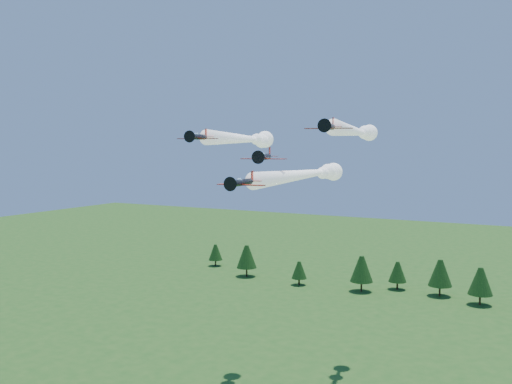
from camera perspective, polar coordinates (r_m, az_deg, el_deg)
The scene contains 5 objects.
plane_lead at distance 103.74m, azimuth 5.27°, elevation 1.82°, with size 8.24×49.56×3.70m.
plane_left at distance 113.25m, azimuth -0.97°, elevation 5.33°, with size 12.39×42.41×3.70m.
plane_right at distance 113.99m, azimuth 10.06°, elevation 5.95°, with size 14.83×55.06×3.70m.
plane_slot at distance 91.76m, azimuth 0.82°, elevation 3.54°, with size 7.53×8.29×2.63m.
treeline at distance 191.90m, azimuth 18.42°, elevation -8.09°, with size 168.96×20.60×11.91m.
Camera 1 is at (39.78, -75.03, 48.14)m, focal length 40.00 mm.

